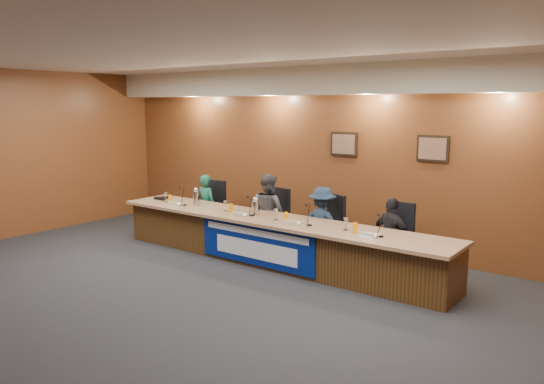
% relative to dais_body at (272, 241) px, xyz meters
% --- Properties ---
extents(floor, '(10.00, 10.00, 0.00)m').
position_rel_dais_body_xyz_m(floor, '(0.00, -2.40, -0.35)').
color(floor, black).
rests_on(floor, ground).
extents(ceiling, '(10.00, 8.00, 0.04)m').
position_rel_dais_body_xyz_m(ceiling, '(0.00, -2.40, 2.85)').
color(ceiling, silver).
rests_on(ceiling, wall_back).
extents(wall_back, '(10.00, 0.04, 3.20)m').
position_rel_dais_body_xyz_m(wall_back, '(0.00, 1.60, 1.25)').
color(wall_back, brown).
rests_on(wall_back, floor).
extents(soffit, '(10.00, 0.50, 0.50)m').
position_rel_dais_body_xyz_m(soffit, '(0.00, 1.35, 2.60)').
color(soffit, beige).
rests_on(soffit, wall_back).
extents(dais_body, '(6.00, 0.80, 0.70)m').
position_rel_dais_body_xyz_m(dais_body, '(0.00, 0.00, 0.00)').
color(dais_body, '#462B12').
rests_on(dais_body, floor).
extents(dais_top, '(6.10, 0.95, 0.05)m').
position_rel_dais_body_xyz_m(dais_top, '(0.00, -0.05, 0.38)').
color(dais_top, '#99714E').
rests_on(dais_top, dais_body).
extents(banner, '(2.20, 0.02, 0.65)m').
position_rel_dais_body_xyz_m(banner, '(0.00, -0.41, 0.03)').
color(banner, navy).
rests_on(banner, dais_body).
extents(banner_text_upper, '(2.00, 0.01, 0.10)m').
position_rel_dais_body_xyz_m(banner_text_upper, '(0.00, -0.43, 0.23)').
color(banner_text_upper, silver).
rests_on(banner_text_upper, banner).
extents(banner_text_lower, '(1.60, 0.01, 0.28)m').
position_rel_dais_body_xyz_m(banner_text_lower, '(0.00, -0.43, -0.05)').
color(banner_text_lower, silver).
rests_on(banner_text_lower, banner).
extents(wall_photo_left, '(0.52, 0.04, 0.42)m').
position_rel_dais_body_xyz_m(wall_photo_left, '(0.40, 1.57, 1.50)').
color(wall_photo_left, black).
rests_on(wall_photo_left, wall_back).
extents(wall_photo_right, '(0.52, 0.04, 0.42)m').
position_rel_dais_body_xyz_m(wall_photo_right, '(2.00, 1.57, 1.50)').
color(wall_photo_right, black).
rests_on(wall_photo_right, wall_back).
extents(panelist_a, '(0.45, 0.31, 1.22)m').
position_rel_dais_body_xyz_m(panelist_a, '(-2.01, 0.56, 0.26)').
color(panelist_a, '#14553E').
rests_on(panelist_a, floor).
extents(panelist_b, '(0.77, 0.67, 1.36)m').
position_rel_dais_body_xyz_m(panelist_b, '(-0.50, 0.56, 0.33)').
color(panelist_b, '#454549').
rests_on(panelist_b, floor).
extents(panelist_c, '(0.81, 0.49, 1.23)m').
position_rel_dais_body_xyz_m(panelist_c, '(0.61, 0.56, 0.27)').
color(panelist_c, '#16263B').
rests_on(panelist_c, floor).
extents(panelist_d, '(0.74, 0.42, 1.18)m').
position_rel_dais_body_xyz_m(panelist_d, '(1.82, 0.56, 0.24)').
color(panelist_d, black).
rests_on(panelist_d, floor).
extents(office_chair_a, '(0.53, 0.53, 0.08)m').
position_rel_dais_body_xyz_m(office_chair_a, '(-2.01, 0.66, 0.13)').
color(office_chair_a, black).
rests_on(office_chair_a, floor).
extents(office_chair_b, '(0.54, 0.54, 0.08)m').
position_rel_dais_body_xyz_m(office_chair_b, '(-0.50, 0.66, 0.13)').
color(office_chair_b, black).
rests_on(office_chair_b, floor).
extents(office_chair_c, '(0.61, 0.61, 0.08)m').
position_rel_dais_body_xyz_m(office_chair_c, '(0.61, 0.66, 0.13)').
color(office_chair_c, black).
rests_on(office_chair_c, floor).
extents(office_chair_d, '(0.51, 0.51, 0.08)m').
position_rel_dais_body_xyz_m(office_chair_d, '(1.82, 0.66, 0.13)').
color(office_chair_d, black).
rests_on(office_chair_d, floor).
extents(nameplate_a, '(0.24, 0.08, 0.10)m').
position_rel_dais_body_xyz_m(nameplate_a, '(-2.00, -0.29, 0.45)').
color(nameplate_a, white).
rests_on(nameplate_a, dais_top).
extents(microphone_a, '(0.07, 0.07, 0.02)m').
position_rel_dais_body_xyz_m(microphone_a, '(-1.85, -0.16, 0.41)').
color(microphone_a, black).
rests_on(microphone_a, dais_top).
extents(juice_glass_a, '(0.06, 0.06, 0.15)m').
position_rel_dais_body_xyz_m(juice_glass_a, '(-2.26, -0.13, 0.47)').
color(juice_glass_a, '#FB9900').
rests_on(juice_glass_a, dais_top).
extents(water_glass_a, '(0.08, 0.08, 0.18)m').
position_rel_dais_body_xyz_m(water_glass_a, '(-2.37, -0.14, 0.49)').
color(water_glass_a, silver).
rests_on(water_glass_a, dais_top).
extents(nameplate_b, '(0.24, 0.08, 0.10)m').
position_rel_dais_body_xyz_m(nameplate_b, '(-0.47, -0.28, 0.45)').
color(nameplate_b, white).
rests_on(nameplate_b, dais_top).
extents(microphone_b, '(0.07, 0.07, 0.02)m').
position_rel_dais_body_xyz_m(microphone_b, '(-0.32, -0.12, 0.41)').
color(microphone_b, black).
rests_on(microphone_b, dais_top).
extents(juice_glass_b, '(0.06, 0.06, 0.15)m').
position_rel_dais_body_xyz_m(juice_glass_b, '(-0.78, -0.11, 0.47)').
color(juice_glass_b, '#FB9900').
rests_on(juice_glass_b, dais_top).
extents(water_glass_b, '(0.08, 0.08, 0.18)m').
position_rel_dais_body_xyz_m(water_glass_b, '(-0.92, -0.09, 0.49)').
color(water_glass_b, silver).
rests_on(water_glass_b, dais_top).
extents(nameplate_c, '(0.24, 0.08, 0.10)m').
position_rel_dais_body_xyz_m(nameplate_c, '(0.57, -0.27, 0.45)').
color(nameplate_c, white).
rests_on(nameplate_c, dais_top).
extents(microphone_c, '(0.07, 0.07, 0.02)m').
position_rel_dais_body_xyz_m(microphone_c, '(0.82, -0.14, 0.41)').
color(microphone_c, black).
rests_on(microphone_c, dais_top).
extents(juice_glass_c, '(0.06, 0.06, 0.15)m').
position_rel_dais_body_xyz_m(juice_glass_c, '(0.37, -0.13, 0.47)').
color(juice_glass_c, '#FB9900').
rests_on(juice_glass_c, dais_top).
extents(water_glass_c, '(0.08, 0.08, 0.18)m').
position_rel_dais_body_xyz_m(water_glass_c, '(0.18, -0.14, 0.49)').
color(water_glass_c, silver).
rests_on(water_glass_c, dais_top).
extents(nameplate_d, '(0.24, 0.08, 0.10)m').
position_rel_dais_body_xyz_m(nameplate_d, '(1.83, -0.26, 0.45)').
color(nameplate_d, white).
rests_on(nameplate_d, dais_top).
extents(microphone_d, '(0.07, 0.07, 0.02)m').
position_rel_dais_body_xyz_m(microphone_d, '(1.97, -0.13, 0.41)').
color(microphone_d, black).
rests_on(microphone_d, dais_top).
extents(juice_glass_d, '(0.06, 0.06, 0.15)m').
position_rel_dais_body_xyz_m(juice_glass_d, '(1.57, -0.13, 0.47)').
color(juice_glass_d, '#FB9900').
rests_on(juice_glass_d, dais_top).
extents(water_glass_d, '(0.08, 0.08, 0.18)m').
position_rel_dais_body_xyz_m(water_glass_d, '(1.39, -0.06, 0.49)').
color(water_glass_d, silver).
rests_on(water_glass_d, dais_top).
extents(carafe_left, '(0.12, 0.12, 0.26)m').
position_rel_dais_body_xyz_m(carafe_left, '(-1.68, -0.03, 0.53)').
color(carafe_left, silver).
rests_on(carafe_left, dais_top).
extents(carafe_mid, '(0.13, 0.13, 0.23)m').
position_rel_dais_body_xyz_m(carafe_mid, '(-0.33, -0.00, 0.51)').
color(carafe_mid, silver).
rests_on(carafe_mid, dais_top).
extents(speakerphone, '(0.32, 0.32, 0.05)m').
position_rel_dais_body_xyz_m(speakerphone, '(-2.64, 0.00, 0.43)').
color(speakerphone, black).
rests_on(speakerphone, dais_top).
extents(paper_stack, '(0.26, 0.33, 0.01)m').
position_rel_dais_body_xyz_m(paper_stack, '(1.81, -0.13, 0.40)').
color(paper_stack, white).
rests_on(paper_stack, dais_top).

